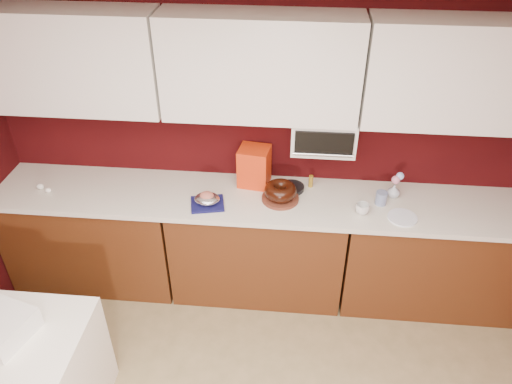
{
  "coord_description": "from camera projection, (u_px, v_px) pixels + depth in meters",
  "views": [
    {
      "loc": [
        0.27,
        -1.06,
        3.05
      ],
      "look_at": [
        -0.01,
        1.84,
        1.02
      ],
      "focal_mm": 35.0,
      "sensor_mm": 36.0,
      "label": 1
    }
  ],
  "objects": [
    {
      "name": "ceiling",
      "position": [
        187.0,
        124.0,
        1.2
      ],
      "size": [
        4.0,
        4.5,
        0.02
      ],
      "primitive_type": "cube",
      "color": "white",
      "rests_on": "wall_back"
    },
    {
      "name": "toaster_oven_door",
      "position": [
        324.0,
        144.0,
        3.4
      ],
      "size": [
        0.4,
        0.02,
        0.18
      ],
      "primitive_type": "cube",
      "color": "black",
      "rests_on": "toaster_oven"
    },
    {
      "name": "egg_right",
      "position": [
        48.0,
        190.0,
        3.74
      ],
      "size": [
        0.06,
        0.05,
        0.04
      ],
      "primitive_type": "ellipsoid",
      "rotation": [
        0.0,
        0.0,
        0.37
      ],
      "color": "white",
      "rests_on": "countertop"
    },
    {
      "name": "china_plate",
      "position": [
        402.0,
        217.0,
        3.49
      ],
      "size": [
        0.22,
        0.22,
        0.01
      ],
      "primitive_type": "cylinder",
      "rotation": [
        0.0,
        0.0,
        0.08
      ],
      "color": "white",
      "rests_on": "countertop"
    },
    {
      "name": "flower_pink",
      "position": [
        396.0,
        180.0,
        3.63
      ],
      "size": [
        0.06,
        0.06,
        0.06
      ],
      "primitive_type": "sphere",
      "color": "pink",
      "rests_on": "flower_vase"
    },
    {
      "name": "flower_vase",
      "position": [
        394.0,
        190.0,
        3.68
      ],
      "size": [
        0.09,
        0.09,
        0.11
      ],
      "primitive_type": "imported",
      "rotation": [
        0.0,
        0.0,
        -0.2
      ],
      "color": "silver",
      "rests_on": "countertop"
    },
    {
      "name": "blue_jar",
      "position": [
        381.0,
        198.0,
        3.61
      ],
      "size": [
        0.1,
        0.1,
        0.1
      ],
      "primitive_type": "cylinder",
      "rotation": [
        0.0,
        0.0,
        0.22
      ],
      "color": "navy",
      "rests_on": "countertop"
    },
    {
      "name": "wall_back",
      "position": [
        262.0,
        136.0,
        3.75
      ],
      "size": [
        4.0,
        0.02,
        2.5
      ],
      "primitive_type": "cube",
      "color": "#350708",
      "rests_on": "floor"
    },
    {
      "name": "upper_cabinet_left",
      "position": [
        65.0,
        61.0,
        3.38
      ],
      "size": [
        1.31,
        0.33,
        0.7
      ],
      "primitive_type": "cube",
      "color": "white",
      "rests_on": "wall_back"
    },
    {
      "name": "cake_base",
      "position": [
        280.0,
        198.0,
        3.67
      ],
      "size": [
        0.35,
        0.35,
        0.03
      ],
      "primitive_type": "cylinder",
      "rotation": [
        0.0,
        0.0,
        -0.36
      ],
      "color": "brown",
      "rests_on": "countertop"
    },
    {
      "name": "base_cabinet_left",
      "position": [
        96.0,
        235.0,
        4.07
      ],
      "size": [
        1.31,
        0.58,
        0.86
      ],
      "primitive_type": "cube",
      "color": "#542910",
      "rests_on": "floor"
    },
    {
      "name": "toaster_oven",
      "position": [
        324.0,
        133.0,
        3.53
      ],
      "size": [
        0.45,
        0.3,
        0.25
      ],
      "primitive_type": "cube",
      "color": "white",
      "rests_on": "upper_cabinet_center"
    },
    {
      "name": "countertop",
      "position": [
        258.0,
        200.0,
        3.71
      ],
      "size": [
        4.0,
        0.62,
        0.04
      ],
      "primitive_type": "cube",
      "color": "silver",
      "rests_on": "base_cabinet_center"
    },
    {
      "name": "dark_pan",
      "position": [
        292.0,
        188.0,
        3.78
      ],
      "size": [
        0.19,
        0.19,
        0.03
      ],
      "primitive_type": "cylinder",
      "rotation": [
        0.0,
        0.0,
        0.03
      ],
      "color": "black",
      "rests_on": "countertop"
    },
    {
      "name": "upper_cabinet_right",
      "position": [
        469.0,
        75.0,
        3.17
      ],
      "size": [
        1.31,
        0.33,
        0.7
      ],
      "primitive_type": "cube",
      "color": "white",
      "rests_on": "wall_back"
    },
    {
      "name": "flower_blue",
      "position": [
        400.0,
        176.0,
        3.63
      ],
      "size": [
        0.06,
        0.06,
        0.06
      ],
      "primitive_type": "sphere",
      "color": "#9BB8F9",
      "rests_on": "flower_vase"
    },
    {
      "name": "foil_ham_nest",
      "position": [
        207.0,
        199.0,
        3.59
      ],
      "size": [
        0.19,
        0.16,
        0.07
      ],
      "primitive_type": "ellipsoid",
      "rotation": [
        0.0,
        0.0,
        -0.04
      ],
      "color": "silver",
      "rests_on": "navy_towel"
    },
    {
      "name": "pandoro_box",
      "position": [
        254.0,
        166.0,
        3.77
      ],
      "size": [
        0.25,
        0.23,
        0.31
      ],
      "primitive_type": "cube",
      "rotation": [
        0.0,
        0.0,
        -0.14
      ],
      "color": "#B8130C",
      "rests_on": "countertop"
    },
    {
      "name": "coffee_mug",
      "position": [
        362.0,
        208.0,
        3.52
      ],
      "size": [
        0.11,
        0.11,
        0.09
      ],
      "primitive_type": "imported",
      "rotation": [
        0.0,
        0.0,
        0.43
      ],
      "color": "silver",
      "rests_on": "countertop"
    },
    {
      "name": "upper_cabinet_center",
      "position": [
        260.0,
        67.0,
        3.27
      ],
      "size": [
        1.31,
        0.33,
        0.7
      ],
      "primitive_type": "cube",
      "color": "white",
      "rests_on": "wall_back"
    },
    {
      "name": "amber_bottle",
      "position": [
        311.0,
        181.0,
        3.79
      ],
      "size": [
        0.04,
        0.04,
        0.1
      ],
      "primitive_type": "cylinder",
      "rotation": [
        0.0,
        0.0,
        -0.41
      ],
      "color": "olive",
      "rests_on": "countertop"
    },
    {
      "name": "navy_towel",
      "position": [
        207.0,
        204.0,
        3.62
      ],
      "size": [
        0.27,
        0.25,
        0.02
      ],
      "primitive_type": "cube",
      "rotation": [
        0.0,
        0.0,
        0.22
      ],
      "color": "#13144A",
      "rests_on": "countertop"
    },
    {
      "name": "base_cabinet_right",
      "position": [
        429.0,
        256.0,
        3.87
      ],
      "size": [
        1.31,
        0.58,
        0.86
      ],
      "primitive_type": "cube",
      "color": "#542910",
      "rests_on": "floor"
    },
    {
      "name": "base_cabinet_center",
      "position": [
        258.0,
        246.0,
        3.97
      ],
      "size": [
        1.31,
        0.58,
        0.86
      ],
      "primitive_type": "cube",
      "color": "#542910",
      "rests_on": "floor"
    },
    {
      "name": "roasted_ham",
      "position": [
        207.0,
        196.0,
        3.58
      ],
      "size": [
        0.12,
        0.11,
        0.07
      ],
      "primitive_type": "ellipsoid",
      "rotation": [
        0.0,
        0.0,
        -0.33
      ],
      "color": "#C56B5A",
      "rests_on": "foil_ham_nest"
    },
    {
      "name": "toaster_oven_handle",
      "position": [
        323.0,
        155.0,
        3.43
      ],
      "size": [
        0.42,
        0.02,
        0.02
      ],
      "primitive_type": "cylinder",
      "rotation": [
        0.0,
        1.57,
        0.0
      ],
      "color": "silver",
      "rests_on": "toaster_oven"
    },
    {
      "name": "dining_table",
      "position": [
        8.0,
        384.0,
        3.01
      ],
      "size": [
        1.0,
        0.8,
        0.75
      ],
      "primitive_type": "cube",
      "color": "white",
      "rests_on": "floor"
    },
    {
      "name": "bundt_cake",
      "position": [
        280.0,
        191.0,
        3.63
      ],
      "size": [
        0.26,
        0.26,
        0.1
      ],
      "primitive_type": "torus",
      "rotation": [
        0.0,
        0.0,
        -0.08
      ],
      "color": "black",
      "rests_on": "cake_base"
    },
    {
      "name": "egg_left",
      "position": [
        40.0,
        186.0,
        3.78
      ],
      "size": [
        0.06,
        0.05,
        0.05
      ],
      "primitive_type": "ellipsoid",
      "rotation": [
        0.0,
        0.0,
        0.12
      ],
      "color": "silver",
      "rests_on": "countertop"
    }
  ]
}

